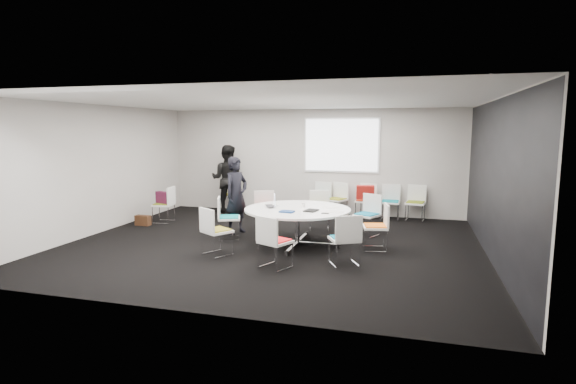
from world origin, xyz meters
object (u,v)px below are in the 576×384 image
(chair_spare_left, at_px, (164,211))
(person_main, at_px, (236,195))
(chair_ring_g, at_px, (275,252))
(person_back, at_px, (227,179))
(chair_ring_f, at_px, (217,240))
(chair_person_back, at_px, (230,201))
(chair_ring_b, at_px, (367,223))
(chair_back_e, at_px, (415,210))
(chair_ring_h, at_px, (345,249))
(chair_back_d, at_px, (390,209))
(cup, at_px, (303,205))
(chair_back_c, at_px, (366,208))
(laptop, at_px, (273,206))
(brown_bag, at_px, (143,220))
(conference_table, at_px, (297,219))
(chair_back_b, at_px, (337,206))
(chair_ring_a, at_px, (375,236))
(maroon_bag, at_px, (163,197))
(chair_ring_c, at_px, (320,217))
(chair_back_a, at_px, (321,205))
(chair_ring_d, at_px, (265,218))
(chair_ring_e, at_px, (229,226))

(chair_spare_left, xyz_separation_m, person_main, (2.13, -0.56, 0.56))
(chair_ring_g, xyz_separation_m, person_back, (-2.76, 4.48, 0.65))
(chair_ring_f, relative_size, chair_person_back, 1.00)
(chair_ring_b, distance_m, chair_person_back, 4.43)
(chair_back_e, bearing_deg, chair_ring_h, 83.65)
(chair_back_d, relative_size, chair_person_back, 1.00)
(chair_back_e, distance_m, cup, 3.66)
(chair_back_c, height_order, cup, chair_back_c)
(chair_back_c, distance_m, laptop, 3.44)
(chair_spare_left, xyz_separation_m, brown_bag, (-0.32, -0.44, -0.16))
(conference_table, distance_m, person_back, 4.04)
(chair_ring_b, distance_m, chair_ring_f, 3.36)
(chair_ring_f, xyz_separation_m, chair_spare_left, (-2.44, 2.30, 0.00))
(chair_ring_b, height_order, chair_back_b, same)
(chair_ring_a, xyz_separation_m, person_main, (-3.06, 0.60, 0.56))
(chair_ring_a, bearing_deg, maroon_bag, 65.47)
(chair_person_back, bearing_deg, chair_ring_a, 127.38)
(chair_ring_h, bearing_deg, chair_spare_left, 126.81)
(conference_table, relative_size, chair_back_d, 2.36)
(chair_ring_c, bearing_deg, chair_ring_h, 96.89)
(chair_back_a, bearing_deg, chair_back_d, -171.74)
(chair_ring_a, distance_m, chair_ring_f, 2.97)
(chair_ring_a, relative_size, chair_spare_left, 1.00)
(chair_ring_g, bearing_deg, chair_person_back, 145.48)
(chair_ring_d, height_order, brown_bag, chair_ring_d)
(chair_ring_b, height_order, chair_back_d, same)
(conference_table, distance_m, chair_back_b, 3.12)
(chair_ring_d, height_order, chair_spare_left, same)
(chair_ring_g, xyz_separation_m, chair_back_c, (1.01, 4.63, 0.00))
(chair_back_e, relative_size, person_main, 0.52)
(conference_table, xyz_separation_m, brown_bag, (-3.99, 0.76, -0.40))
(chair_spare_left, relative_size, maroon_bag, 2.20)
(chair_ring_c, bearing_deg, chair_back_d, -146.25)
(chair_ring_b, bearing_deg, chair_back_d, -74.81)
(chair_ring_e, xyz_separation_m, chair_spare_left, (-2.18, 1.11, 0.00))
(chair_ring_h, bearing_deg, chair_back_d, 55.03)
(chair_ring_e, distance_m, chair_back_b, 3.49)
(chair_ring_h, height_order, chair_back_c, same)
(chair_ring_c, distance_m, laptop, 1.65)
(chair_ring_e, relative_size, chair_back_e, 1.00)
(chair_back_a, relative_size, brown_bag, 2.44)
(chair_person_back, bearing_deg, chair_ring_c, 133.68)
(chair_ring_d, xyz_separation_m, chair_back_b, (1.28, 2.04, 0.00))
(chair_ring_a, distance_m, chair_ring_h, 1.20)
(chair_ring_c, distance_m, chair_ring_f, 2.92)
(chair_ring_c, xyz_separation_m, chair_back_e, (2.10, 1.63, 0.00))
(chair_spare_left, bearing_deg, chair_ring_d, -100.76)
(chair_back_d, bearing_deg, chair_ring_c, 48.38)
(chair_ring_h, relative_size, chair_back_e, 1.00)
(laptop, bearing_deg, chair_ring_g, 169.02)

